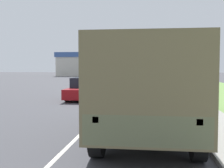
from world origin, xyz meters
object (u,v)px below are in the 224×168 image
military_truck (147,84)px  car_nearest_ahead (86,89)px  car_third_ahead (123,77)px  car_second_ahead (146,81)px  car_fourth_ahead (128,75)px

military_truck → car_nearest_ahead: military_truck is taller
car_nearest_ahead → car_third_ahead: bearing=89.9°
car_nearest_ahead → car_third_ahead: size_ratio=1.01×
car_second_ahead → car_fourth_ahead: bearing=98.6°
car_nearest_ahead → car_fourth_ahead: bearing=90.1°
car_third_ahead → car_second_ahead: bearing=-75.5°
car_third_ahead → car_fourth_ahead: bearing=90.7°
car_third_ahead → military_truck: bearing=-83.8°
military_truck → car_second_ahead: bearing=90.5°
car_second_ahead → car_fourth_ahead: size_ratio=0.92×
car_second_ahead → military_truck: bearing=-89.5°
car_nearest_ahead → military_truck: bearing=-67.3°
car_second_ahead → car_nearest_ahead: bearing=-107.1°
car_nearest_ahead → car_third_ahead: (0.05, 27.68, -0.03)m
military_truck → car_fourth_ahead: bearing=94.9°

